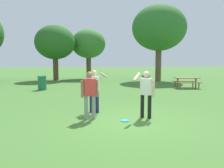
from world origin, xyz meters
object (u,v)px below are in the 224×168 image
object	(u,v)px
person_thrower	(94,88)
tree_far_right	(55,43)
trash_can_further_along	(146,81)
person_catcher	(146,91)
tree_slender_mid	(88,44)
frisbee	(125,121)
person_bystander	(90,92)
trash_can_beside_table	(42,83)
picnic_table_near	(187,80)
tree_back_left	(159,28)

from	to	relation	value
person_thrower	tree_far_right	world-z (taller)	tree_far_right
trash_can_further_along	person_thrower	bearing A→B (deg)	-121.27
person_catcher	tree_slender_mid	world-z (taller)	tree_slender_mid
frisbee	person_bystander	bearing A→B (deg)	159.95
frisbee	tree_far_right	distance (m)	17.20
trash_can_beside_table	tree_slender_mid	xyz separation A→B (m)	(3.76, 8.98, 3.22)
tree_far_right	frisbee	bearing A→B (deg)	-78.44
person_catcher	trash_can_further_along	bearing A→B (deg)	72.29
person_bystander	tree_slender_mid	xyz separation A→B (m)	(1.15, 17.39, 2.76)
person_bystander	tree_far_right	xyz separation A→B (m)	(-2.23, 16.04, 2.78)
tree_slender_mid	frisbee	bearing A→B (deg)	-90.03
trash_can_beside_table	tree_far_right	distance (m)	8.30
person_catcher	trash_can_further_along	xyz separation A→B (m)	(2.66, 8.32, -0.48)
person_bystander	trash_can_beside_table	size ratio (longest dim) A/B	1.71
trash_can_further_along	tree_far_right	size ratio (longest dim) A/B	0.18
frisbee	trash_can_further_along	size ratio (longest dim) A/B	0.29
person_thrower	trash_can_beside_table	bearing A→B (deg)	111.20
picnic_table_near	trash_can_further_along	world-z (taller)	trash_can_further_along
person_catcher	tree_far_right	world-z (taller)	tree_far_right
tree_far_right	tree_slender_mid	world-z (taller)	tree_far_right
person_bystander	person_thrower	bearing A→B (deg)	76.46
person_thrower	person_bystander	world-z (taller)	same
frisbee	trash_can_beside_table	size ratio (longest dim) A/B	0.29
tree_back_left	person_bystander	bearing A→B (deg)	-119.03
person_catcher	trash_can_beside_table	distance (m)	9.69
tree_slender_mid	tree_back_left	world-z (taller)	tree_back_left
person_thrower	tree_far_right	size ratio (longest dim) A/B	0.30
person_bystander	frisbee	bearing A→B (deg)	-20.05
frisbee	picnic_table_near	xyz separation A→B (m)	(6.41, 8.17, 0.55)
tree_slender_mid	trash_can_further_along	bearing A→B (deg)	-69.43
person_thrower	picnic_table_near	distance (m)	9.93
person_catcher	tree_slender_mid	xyz separation A→B (m)	(-0.79, 17.52, 2.74)
person_catcher	tree_far_right	bearing A→B (deg)	104.46
person_thrower	tree_slender_mid	size ratio (longest dim) A/B	0.31
person_catcher	trash_can_beside_table	xyz separation A→B (m)	(-4.55, 8.54, -0.48)
picnic_table_near	tree_back_left	xyz separation A→B (m)	(0.11, 6.04, 4.48)
person_thrower	tree_back_left	world-z (taller)	tree_back_left
picnic_table_near	tree_far_right	world-z (taller)	tree_far_right
person_thrower	tree_back_left	xyz separation A→B (m)	(7.41, 12.76, 4.09)
frisbee	picnic_table_near	distance (m)	10.40
person_thrower	picnic_table_near	bearing A→B (deg)	42.68
person_bystander	tree_back_left	size ratio (longest dim) A/B	0.23
person_catcher	trash_can_beside_table	bearing A→B (deg)	118.08
person_bystander	trash_can_further_along	size ratio (longest dim) A/B	1.71
trash_can_further_along	tree_slender_mid	bearing A→B (deg)	110.57
trash_can_further_along	tree_far_right	bearing A→B (deg)	131.01
trash_can_further_along	tree_far_right	xyz separation A→B (m)	(-6.83, 7.85, 3.24)
picnic_table_near	person_catcher	bearing A→B (deg)	-125.40
person_catcher	picnic_table_near	xyz separation A→B (m)	(5.60, 7.89, -0.40)
person_catcher	picnic_table_near	size ratio (longest dim) A/B	0.87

